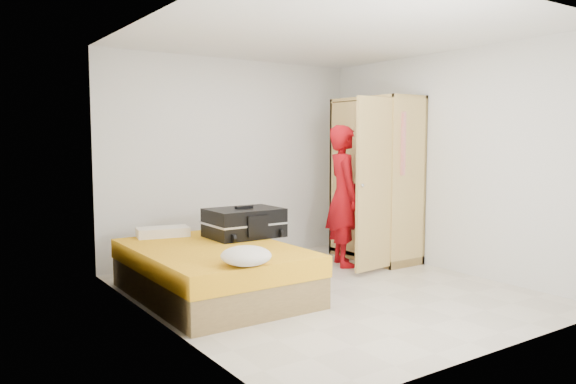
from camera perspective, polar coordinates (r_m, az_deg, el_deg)
room at (r=5.70m, az=4.10°, el=2.67°), size 4.00×4.02×2.60m
bed at (r=5.71m, az=-7.59°, el=-7.99°), size 1.42×2.02×0.50m
wardrobe at (r=7.31m, az=8.86°, el=0.86°), size 1.17×1.25×2.10m
person at (r=6.97m, az=5.68°, el=-0.39°), size 0.63×0.74×1.74m
suitcase at (r=6.18m, az=-4.46°, el=-3.14°), size 0.80×0.60×0.34m
round_cushion at (r=4.80m, az=-4.28°, el=-6.48°), size 0.44×0.44×0.17m
pillow at (r=6.34m, az=-12.60°, el=-3.98°), size 0.60×0.39×0.10m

